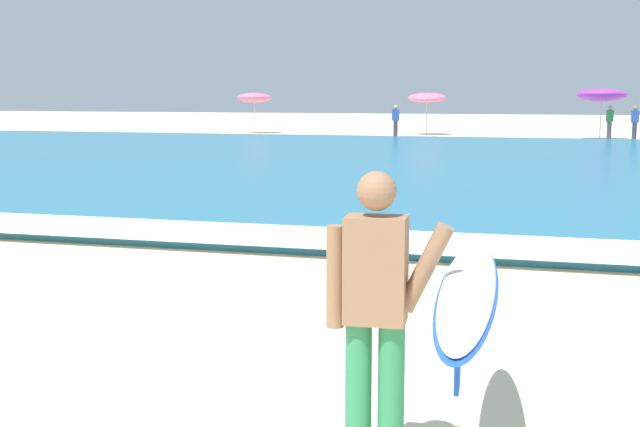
% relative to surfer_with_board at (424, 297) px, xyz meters
% --- Properties ---
extents(sea, '(120.00, 28.00, 0.14)m').
position_rel_surfer_with_board_xyz_m(sea, '(-3.38, 19.93, -0.97)').
color(sea, teal).
rests_on(sea, ground).
extents(surf_foam, '(120.00, 1.71, 0.01)m').
position_rel_surfer_with_board_xyz_m(surf_foam, '(-3.38, 6.53, -0.89)').
color(surf_foam, white).
rests_on(surf_foam, sea).
extents(surfer_with_board, '(1.02, 2.99, 1.73)m').
position_rel_surfer_with_board_xyz_m(surfer_with_board, '(0.00, 0.00, 0.00)').
color(surfer_with_board, '#338E56').
rests_on(surfer_with_board, ground).
extents(beach_umbrella_0, '(1.85, 1.87, 2.19)m').
position_rel_surfer_with_board_xyz_m(beach_umbrella_0, '(-14.36, 37.31, 0.85)').
color(beach_umbrella_0, beige).
rests_on(beach_umbrella_0, ground).
extents(beach_umbrella_1, '(1.95, 1.99, 2.23)m').
position_rel_surfer_with_board_xyz_m(beach_umbrella_1, '(-5.22, 38.07, 0.87)').
color(beach_umbrella_1, beige).
rests_on(beach_umbrella_1, ground).
extents(beach_umbrella_2, '(2.24, 2.27, 2.40)m').
position_rel_surfer_with_board_xyz_m(beach_umbrella_2, '(3.17, 35.73, 1.01)').
color(beach_umbrella_2, beige).
rests_on(beach_umbrella_2, ground).
extents(beachgoer_near_row_left, '(0.32, 0.20, 1.58)m').
position_rel_surfer_with_board_xyz_m(beachgoer_near_row_left, '(4.55, 34.55, -0.19)').
color(beachgoer_near_row_left, '#383842').
rests_on(beachgoer_near_row_left, ground).
extents(beachgoer_near_row_mid, '(0.32, 0.20, 1.58)m').
position_rel_surfer_with_board_xyz_m(beachgoer_near_row_mid, '(-6.21, 34.49, -0.19)').
color(beachgoer_near_row_mid, '#383842').
rests_on(beachgoer_near_row_mid, ground).
extents(beachgoer_near_row_right, '(0.32, 0.20, 1.58)m').
position_rel_surfer_with_board_xyz_m(beachgoer_near_row_right, '(3.54, 35.29, -0.19)').
color(beachgoer_near_row_right, '#383842').
rests_on(beachgoer_near_row_right, ground).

